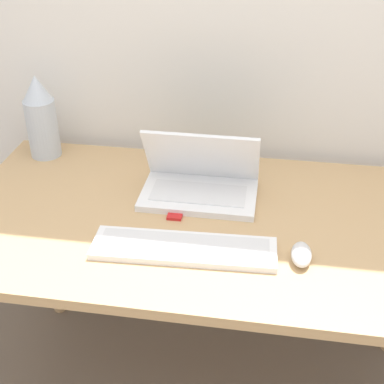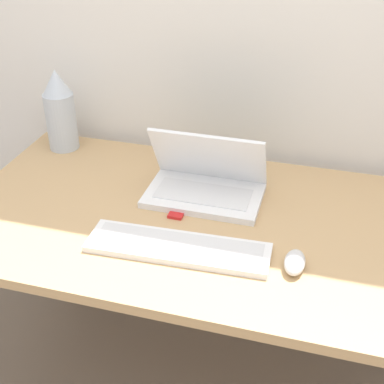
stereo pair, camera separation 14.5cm
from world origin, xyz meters
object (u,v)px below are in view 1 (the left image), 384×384
Objects in this scene: laptop at (200,181)px; keyboard at (184,248)px; mouse at (301,254)px; vase at (41,117)px; mp3_player at (175,214)px.

laptop is 0.71× the size of keyboard.
mouse is (0.30, -0.28, -0.03)m from laptop.
laptop is 0.60m from vase.
keyboard is at bearing -90.01° from laptop.
mp3_player is (-0.05, 0.16, -0.01)m from keyboard.
keyboard reaches higher than mp3_player.
mp3_player is at bearing 157.12° from mouse.
mp3_player is at bearing -30.54° from vase.
mouse is (0.30, 0.01, 0.01)m from keyboard.
mouse reaches higher than mp3_player.
keyboard is (-0.00, -0.28, -0.04)m from laptop.
laptop is at bearing 67.64° from mp3_player.
mouse reaches higher than keyboard.
mouse is at bearing 1.82° from keyboard.
vase reaches higher than laptop.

